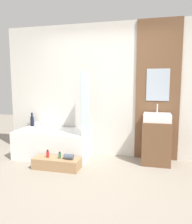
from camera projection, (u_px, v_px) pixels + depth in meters
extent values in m
plane|color=gray|center=(82.00, 190.00, 2.98)|extent=(12.00, 12.00, 0.00)
cube|color=silver|center=(105.00, 91.00, 4.33)|extent=(4.20, 0.06, 2.60)
cube|color=brown|center=(158.00, 91.00, 4.04)|extent=(0.80, 0.03, 2.60)
cube|color=#ADBCCC|center=(158.00, 85.00, 4.01)|extent=(0.41, 0.01, 0.59)
cube|color=white|center=(54.00, 144.00, 4.28)|extent=(1.42, 0.75, 0.54)
cube|color=silver|center=(53.00, 130.00, 4.24)|extent=(1.11, 0.53, 0.01)
cube|color=silver|center=(85.00, 103.00, 3.91)|extent=(0.01, 0.50, 1.12)
cube|color=#A87F56|center=(57.00, 163.00, 3.71)|extent=(0.80, 0.29, 0.19)
cube|color=brown|center=(156.00, 142.00, 3.93)|extent=(0.50, 0.45, 0.77)
cube|color=white|center=(157.00, 117.00, 3.87)|extent=(0.47, 0.39, 0.14)
cylinder|color=silver|center=(157.00, 108.00, 3.95)|extent=(0.02, 0.02, 0.16)
cylinder|color=black|center=(32.00, 121.00, 4.66)|extent=(0.07, 0.07, 0.20)
cylinder|color=black|center=(32.00, 115.00, 4.64)|extent=(0.04, 0.04, 0.09)
sphere|color=white|center=(37.00, 124.00, 4.62)|extent=(0.10, 0.10, 0.10)
cylinder|color=red|center=(48.00, 154.00, 3.72)|extent=(0.05, 0.05, 0.11)
cylinder|color=black|center=(48.00, 151.00, 3.72)|extent=(0.03, 0.03, 0.02)
cylinder|color=#38704C|center=(60.00, 156.00, 3.67)|extent=(0.04, 0.04, 0.09)
cylinder|color=black|center=(60.00, 152.00, 3.66)|extent=(0.03, 0.03, 0.02)
cylinder|color=#4C5666|center=(69.00, 157.00, 3.63)|extent=(0.16, 0.09, 0.09)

